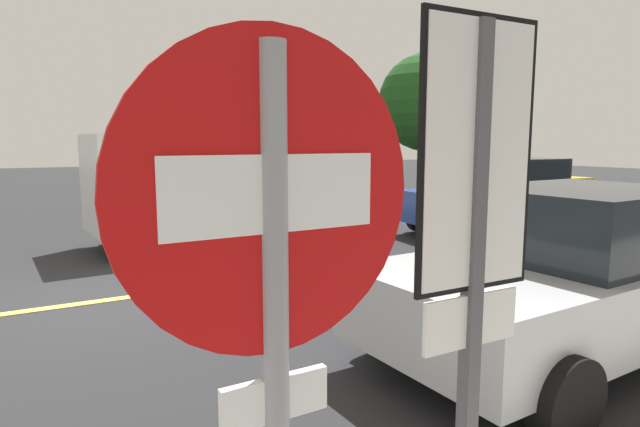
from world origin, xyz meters
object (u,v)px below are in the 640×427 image
at_px(car_yellow_far_lane, 523,182).
at_px(tree_left_verge, 427,103).
at_px(speed_limit_sign, 475,228).
at_px(stop_sign, 275,344).
at_px(white_van, 226,181).
at_px(car_blue_crossing, 500,197).
at_px(car_silver_mid_road, 571,272).
at_px(tree_centre_verge, 284,82).

height_order(car_yellow_far_lane, tree_left_verge, tree_left_verge).
bearing_deg(speed_limit_sign, car_yellow_far_lane, 39.16).
bearing_deg(stop_sign, tree_left_verge, 48.49).
relative_size(stop_sign, white_van, 0.44).
relative_size(speed_limit_sign, tree_left_verge, 0.48).
bearing_deg(speed_limit_sign, car_blue_crossing, 41.45).
bearing_deg(tree_left_verge, white_van, -152.90).
bearing_deg(car_blue_crossing, white_van, 159.46).
distance_m(car_blue_crossing, tree_left_verge, 8.25).
xyz_separation_m(speed_limit_sign, car_blue_crossing, (7.83, 6.92, -0.92)).
height_order(speed_limit_sign, car_silver_mid_road, speed_limit_sign).
bearing_deg(tree_centre_verge, stop_sign, -115.48).
height_order(car_silver_mid_road, tree_centre_verge, tree_centre_verge).
height_order(stop_sign, white_van, stop_sign).
bearing_deg(car_silver_mid_road, tree_centre_verge, 78.46).
height_order(white_van, car_silver_mid_road, white_van).
bearing_deg(tree_centre_verge, car_silver_mid_road, -101.54).
height_order(white_van, car_yellow_far_lane, white_van).
distance_m(stop_sign, tree_centre_verge, 15.01).
xyz_separation_m(stop_sign, car_blue_crossing, (8.77, 7.20, -0.75)).
bearing_deg(white_van, tree_centre_verge, 51.48).
xyz_separation_m(white_van, tree_centre_verge, (3.26, 4.09, 2.54)).
relative_size(white_van, car_blue_crossing, 1.22).
xyz_separation_m(speed_limit_sign, car_yellow_far_lane, (12.37, 10.07, -0.98)).
bearing_deg(car_yellow_far_lane, speed_limit_sign, -140.84).
relative_size(tree_left_verge, tree_centre_verge, 1.02).
relative_size(car_blue_crossing, tree_left_verge, 0.83).
distance_m(speed_limit_sign, tree_centre_verge, 14.36).
distance_m(car_silver_mid_road, tree_centre_verge, 11.95).
bearing_deg(car_yellow_far_lane, white_van, -174.15).
distance_m(stop_sign, tree_left_verge, 18.91).
distance_m(car_yellow_far_lane, tree_left_verge, 4.67).
distance_m(stop_sign, car_yellow_far_lane, 16.88).
height_order(car_blue_crossing, tree_centre_verge, tree_centre_verge).
bearing_deg(stop_sign, car_yellow_far_lane, 37.91).
bearing_deg(car_silver_mid_road, tree_left_verge, 55.07).
xyz_separation_m(speed_limit_sign, white_van, (2.20, 9.03, -0.50)).
xyz_separation_m(white_van, car_blue_crossing, (5.63, -2.11, -0.42)).
bearing_deg(tree_left_verge, stop_sign, -131.51).
height_order(car_blue_crossing, car_yellow_far_lane, car_blue_crossing).
bearing_deg(speed_limit_sign, tree_left_verge, 50.12).
bearing_deg(car_yellow_far_lane, tree_centre_verge, 156.19).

